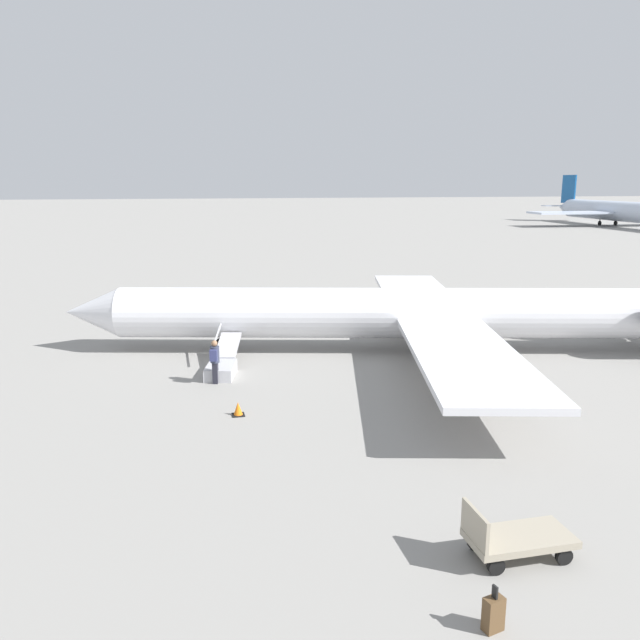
% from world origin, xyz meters
% --- Properties ---
extents(ground_plane, '(600.00, 600.00, 0.00)m').
position_xyz_m(ground_plane, '(0.00, 0.00, 0.00)').
color(ground_plane, gray).
extents(airplane_main, '(31.88, 24.93, 6.13)m').
position_xyz_m(airplane_main, '(-0.88, 0.23, 1.83)').
color(airplane_main, silver).
rests_on(airplane_main, ground).
extents(airplane_taxiing_distant, '(31.53, 41.50, 9.33)m').
position_xyz_m(airplane_taxiing_distant, '(-68.66, -71.44, 2.78)').
color(airplane_taxiing_distant, silver).
rests_on(airplane_taxiing_distant, ground).
extents(boarding_stairs, '(1.97, 4.14, 1.58)m').
position_xyz_m(boarding_stairs, '(8.69, 1.59, 0.36)').
color(boarding_stairs, '#B2B2B7').
rests_on(boarding_stairs, ground).
extents(passenger, '(0.41, 0.56, 1.74)m').
position_xyz_m(passenger, '(9.08, 2.86, 1.00)').
color(passenger, '#23232D').
rests_on(passenger, ground).
extents(luggage_cart, '(2.21, 1.13, 1.22)m').
position_xyz_m(luggage_cart, '(3.90, 16.16, 0.46)').
color(luggage_cart, '#9E937F').
rests_on(luggage_cart, ground).
extents(suitcase, '(0.40, 0.30, 0.88)m').
position_xyz_m(suitcase, '(5.42, 18.03, 0.33)').
color(suitcase, brown).
rests_on(suitcase, ground).
extents(traffic_cone_near_stairs, '(0.42, 0.42, 0.46)m').
position_xyz_m(traffic_cone_near_stairs, '(8.60, 6.53, 0.21)').
color(traffic_cone_near_stairs, black).
rests_on(traffic_cone_near_stairs, ground).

